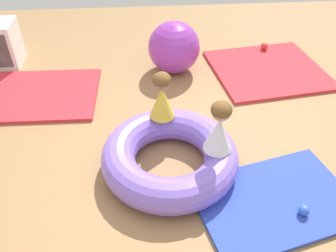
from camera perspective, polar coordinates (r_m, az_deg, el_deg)
The scene contains 10 objects.
ground_plane at distance 3.20m, azimuth 1.57°, elevation -7.28°, with size 8.00×8.00×0.00m, color #9E7549.
gym_mat_far_right at distance 4.74m, azimuth 15.69°, elevation 8.70°, with size 1.34×1.24×0.04m, color red.
gym_mat_far_left at distance 3.08m, azimuth 16.75°, elevation -11.47°, with size 1.26×0.85×0.04m, color #2D47B7.
gym_mat_near_right at distance 4.44m, azimuth -23.14°, elevation 4.55°, with size 1.83×1.03×0.04m, color red.
inflatable_cushion at distance 3.12m, azimuth 0.29°, elevation -4.88°, with size 1.20×1.20×0.30m, color #8466E0.
child_in_white at distance 2.86m, azimuth 8.28°, elevation -0.18°, with size 0.24×0.24×0.47m.
child_in_yellow at distance 3.19m, azimuth -0.98°, elevation 4.88°, with size 0.32×0.32×0.46m.
play_ball_red at distance 5.17m, azimuth 15.22°, elevation 12.26°, with size 0.10×0.10×0.10m, color red.
play_ball_blue at distance 3.01m, azimuth 20.98°, elevation -12.54°, with size 0.09×0.09×0.09m, color blue.
exercise_ball_large at distance 4.45m, azimuth 0.97°, elevation 12.50°, with size 0.64×0.64×0.64m, color purple.
Camera 1 is at (-0.26, -2.19, 2.32)m, focal length 37.94 mm.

